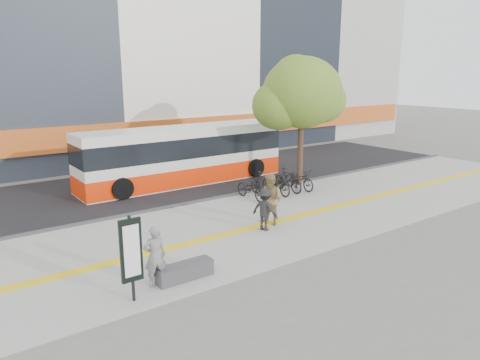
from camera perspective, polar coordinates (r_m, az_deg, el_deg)
ground at (r=14.89m, az=-0.40°, el=-8.44°), size 120.00×120.00×0.00m
sidewalk at (r=16.04m, az=-3.55°, el=-6.67°), size 40.00×7.00×0.08m
tactile_strip at (r=15.63m, az=-2.56°, el=-7.03°), size 40.00×0.45×0.01m
street at (r=22.46m, az=-13.90°, el=-1.13°), size 40.00×8.00×0.06m
curb at (r=18.93m, az=-9.27°, el=-3.53°), size 40.00×0.25×0.14m
bench at (r=12.57m, az=-7.00°, el=-11.37°), size 1.60×0.45×0.45m
signboard at (r=11.27m, az=-13.59°, el=-8.81°), size 0.55×0.10×2.20m
street_tree at (r=22.14m, az=7.59°, el=10.70°), size 4.40×3.80×6.31m
bus at (r=22.89m, az=-7.13°, el=2.94°), size 10.66×2.53×2.84m
bicycle_row at (r=20.70m, az=4.58°, el=-0.39°), size 3.57×1.91×1.11m
seated_woman at (r=12.09m, az=-10.69°, el=-9.43°), size 0.66×0.49×1.66m
pedestrian_tan at (r=16.51m, az=3.89°, el=-2.50°), size 0.86×1.03×1.88m
pedestrian_dark at (r=15.96m, az=3.16°, el=-3.72°), size 0.89×1.12×1.52m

